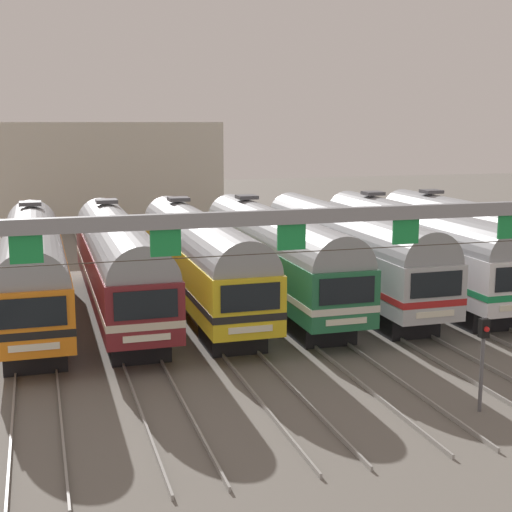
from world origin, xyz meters
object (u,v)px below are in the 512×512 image
(commuter_train_stainless, at_px, (346,248))
(catenary_gantry, at_px, (405,238))
(commuter_train_maroon, at_px, (118,260))
(yard_signal_mast, at_px, (483,346))
(commuter_train_green, at_px, (274,252))
(commuter_train_white, at_px, (413,245))
(commuter_train_silver, at_px, (477,241))
(commuter_train_orange, at_px, (33,264))
(commuter_train_yellow, at_px, (199,256))

(commuter_train_stainless, height_order, catenary_gantry, catenary_gantry)
(commuter_train_maroon, height_order, yard_signal_mast, commuter_train_maroon)
(commuter_train_stainless, bearing_deg, commuter_train_green, 179.94)
(yard_signal_mast, bearing_deg, commuter_train_white, 69.13)
(commuter_train_maroon, distance_m, commuter_train_silver, 19.32)
(commuter_train_orange, relative_size, yard_signal_mast, 5.84)
(yard_signal_mast, bearing_deg, commuter_train_yellow, 110.87)
(commuter_train_yellow, distance_m, commuter_train_stainless, 7.73)
(commuter_train_white, xyz_separation_m, yard_signal_mast, (-5.80, -15.21, -0.53))
(commuter_train_yellow, relative_size, commuter_train_white, 1.00)
(catenary_gantry, bearing_deg, commuter_train_stainless, 74.02)
(commuter_train_yellow, distance_m, commuter_train_green, 3.86)
(commuter_train_stainless, distance_m, commuter_train_white, 3.86)
(commuter_train_silver, height_order, yard_signal_mast, commuter_train_silver)
(commuter_train_green, distance_m, commuter_train_silver, 11.59)
(catenary_gantry, distance_m, yard_signal_mast, 4.15)
(commuter_train_yellow, distance_m, commuter_train_silver, 15.46)
(commuter_train_green, bearing_deg, yard_signal_mast, -82.76)
(commuter_train_yellow, relative_size, yard_signal_mast, 5.84)
(commuter_train_white, bearing_deg, yard_signal_mast, -110.87)
(commuter_train_white, bearing_deg, catenary_gantry, -119.79)
(commuter_train_yellow, xyz_separation_m, yard_signal_mast, (5.80, -15.21, -0.53))
(commuter_train_white, distance_m, yard_signal_mast, 16.28)
(yard_signal_mast, bearing_deg, catenary_gantry, 138.52)
(commuter_train_maroon, height_order, commuter_train_silver, same)
(commuter_train_maroon, relative_size, yard_signal_mast, 5.84)
(commuter_train_orange, xyz_separation_m, yard_signal_mast, (13.53, -15.21, -0.53))
(commuter_train_orange, distance_m, commuter_train_silver, 23.19)
(commuter_train_maroon, relative_size, catenary_gantry, 0.64)
(commuter_train_yellow, bearing_deg, commuter_train_maroon, 180.00)
(commuter_train_silver, bearing_deg, commuter_train_yellow, 180.00)
(commuter_train_maroon, height_order, catenary_gantry, catenary_gantry)
(yard_signal_mast, bearing_deg, commuter_train_orange, 131.65)
(commuter_train_green, bearing_deg, commuter_train_orange, 180.00)
(commuter_train_stainless, xyz_separation_m, yard_signal_mast, (-1.93, -15.20, -0.53))
(commuter_train_silver, distance_m, catenary_gantry, 18.00)
(commuter_train_yellow, height_order, catenary_gantry, catenary_gantry)
(catenary_gantry, bearing_deg, commuter_train_yellow, 105.98)
(commuter_train_silver, xyz_separation_m, catenary_gantry, (-11.59, -13.50, 2.72))
(catenary_gantry, height_order, yard_signal_mast, catenary_gantry)
(commuter_train_yellow, distance_m, commuter_train_white, 11.59)
(commuter_train_yellow, relative_size, catenary_gantry, 0.64)
(commuter_train_maroon, bearing_deg, commuter_train_stainless, -0.02)
(commuter_train_stainless, bearing_deg, commuter_train_orange, 179.98)
(commuter_train_orange, height_order, commuter_train_white, same)
(commuter_train_white, bearing_deg, commuter_train_green, 180.00)
(commuter_train_stainless, distance_m, catenary_gantry, 14.30)
(commuter_train_maroon, relative_size, commuter_train_stainless, 1.00)
(commuter_train_stainless, bearing_deg, commuter_train_white, 0.06)
(commuter_train_stainless, xyz_separation_m, commuter_train_white, (3.86, 0.00, 0.00))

